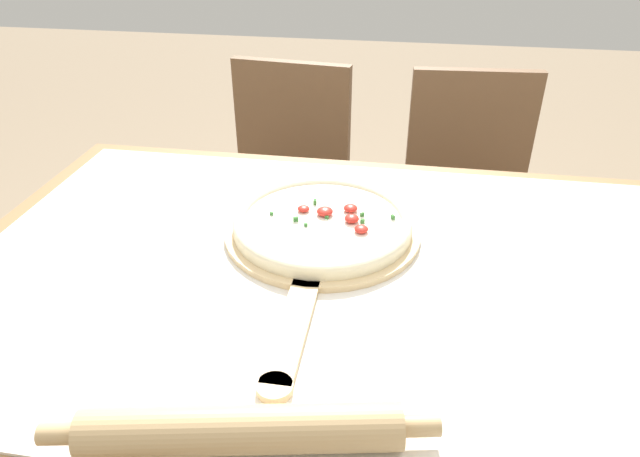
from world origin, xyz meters
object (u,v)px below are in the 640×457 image
pizza_peel (320,239)px  pizza (323,223)px  chair_right (466,197)px  rolling_pin (241,430)px  chair_left (285,184)px

pizza_peel → pizza: pizza is taller
pizza_peel → pizza: size_ratio=1.81×
pizza → chair_right: 0.84m
chair_right → pizza: bearing=-119.8°
pizza → rolling_pin: 0.49m
pizza_peel → chair_right: (0.34, 0.73, -0.27)m
pizza_peel → chair_left: bearing=107.9°
chair_left → pizza: bearing=-65.0°
rolling_pin → chair_right: 1.28m
rolling_pin → chair_right: (0.36, 1.19, -0.29)m
chair_left → chair_right: (0.58, 0.00, 0.00)m
chair_left → chair_right: size_ratio=1.00×
chair_right → rolling_pin: bearing=-110.8°
chair_left → chair_right: same height
pizza → chair_left: bearing=108.5°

